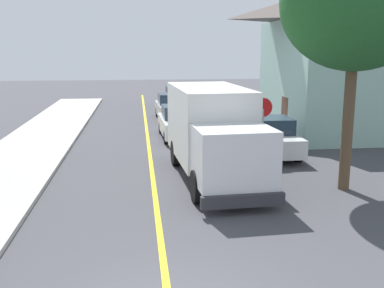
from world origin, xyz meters
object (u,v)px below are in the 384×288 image
object	(u,v)px
box_truck	(213,129)
street_tree_far_side	(356,3)
house_across_street	(376,51)
stop_sign	(263,117)
parked_car_near	(179,123)
parked_car_mid	(171,107)
parked_van_across	(270,137)
parked_car_far	(176,98)

from	to	relation	value
box_truck	street_tree_far_side	bearing A→B (deg)	-24.41
box_truck	house_across_street	world-z (taller)	house_across_street
stop_sign	box_truck	bearing A→B (deg)	-140.09
street_tree_far_side	stop_sign	bearing A→B (deg)	114.68
house_across_street	parked_car_near	bearing A→B (deg)	-177.37
parked_car_mid	house_across_street	distance (m)	12.61
box_truck	parked_car_near	bearing A→B (deg)	94.11
stop_sign	street_tree_far_side	distance (m)	5.84
house_across_street	street_tree_far_side	size ratio (longest dim) A/B	1.45
parked_van_across	street_tree_far_side	xyz separation A→B (m)	(1.03, -5.05, 5.14)
parked_van_across	parked_car_mid	bearing A→B (deg)	108.49
parked_van_across	house_across_street	xyz separation A→B (m)	(7.15, 4.83, 3.63)
parked_car_mid	parked_van_across	size ratio (longest dim) A/B	1.01
parked_car_mid	street_tree_far_side	xyz separation A→B (m)	(4.54, -15.55, 5.14)
parked_car_near	parked_car_mid	world-z (taller)	same
house_across_street	parked_car_far	bearing A→B (deg)	130.29
stop_sign	house_across_street	size ratio (longest dim) A/B	0.23
parked_car_near	stop_sign	bearing A→B (deg)	-62.73
parked_car_far	house_across_street	distance (m)	15.64
street_tree_far_side	parked_car_near	bearing A→B (deg)	116.24
stop_sign	house_across_street	bearing A→B (deg)	37.66
parked_car_far	stop_sign	distance (m)	17.83
stop_sign	house_across_street	xyz separation A→B (m)	(7.87, 6.08, 2.56)
parked_car_far	house_across_street	size ratio (longest dim) A/B	0.38
parked_car_far	stop_sign	xyz separation A→B (m)	(1.97, -17.69, 1.06)
box_truck	house_across_street	size ratio (longest dim) A/B	0.63
parked_van_across	street_tree_far_side	size ratio (longest dim) A/B	0.55
parked_car_far	parked_van_across	size ratio (longest dim) A/B	1.00
parked_car_mid	stop_sign	world-z (taller)	stop_sign
house_across_street	stop_sign	bearing A→B (deg)	-142.34
parked_car_mid	house_across_street	size ratio (longest dim) A/B	0.38
box_truck	house_across_street	xyz separation A→B (m)	(10.21, 8.03, 2.65)
parked_van_across	house_across_street	size ratio (longest dim) A/B	0.38
stop_sign	parked_car_mid	bearing A→B (deg)	103.37
box_truck	street_tree_far_side	distance (m)	6.12
box_truck	street_tree_far_side	size ratio (longest dim) A/B	0.91
box_truck	parked_car_mid	xyz separation A→B (m)	(-0.46, 13.70, -0.97)
box_truck	parked_car_near	world-z (taller)	box_truck
parked_car_mid	parked_van_across	xyz separation A→B (m)	(3.51, -10.50, 0.00)
parked_car_far	house_across_street	world-z (taller)	house_across_street
box_truck	parked_car_mid	size ratio (longest dim) A/B	1.64
box_truck	parked_van_across	world-z (taller)	box_truck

